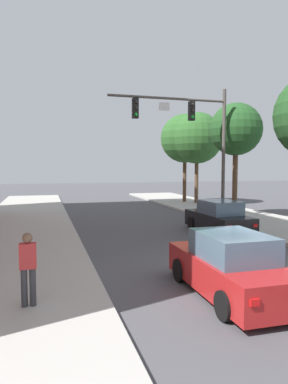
% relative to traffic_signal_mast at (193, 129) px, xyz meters
% --- Properties ---
extents(ground_plane, '(120.00, 120.00, 0.00)m').
position_rel_traffic_signal_mast_xyz_m(ground_plane, '(-2.65, -9.28, -5.36)').
color(ground_plane, '#4C4C51').
extents(sidewalk_left, '(5.00, 60.00, 0.15)m').
position_rel_traffic_signal_mast_xyz_m(sidewalk_left, '(-9.15, -9.28, -5.28)').
color(sidewalk_left, '#B2AFA8').
rests_on(sidewalk_left, ground).
extents(traffic_signal_mast, '(6.87, 0.38, 7.50)m').
position_rel_traffic_signal_mast_xyz_m(traffic_signal_mast, '(0.00, 0.00, 0.00)').
color(traffic_signal_mast, '#514C47').
rests_on(traffic_signal_mast, sidewalk_right).
extents(car_lead_black, '(1.88, 4.26, 1.60)m').
position_rel_traffic_signal_mast_xyz_m(car_lead_black, '(0.04, -3.09, -4.63)').
color(car_lead_black, black).
rests_on(car_lead_black, ground).
extents(car_following_red, '(1.87, 4.26, 1.60)m').
position_rel_traffic_signal_mast_xyz_m(car_following_red, '(-3.66, -10.59, -4.63)').
color(car_following_red, '#B21E1E').
rests_on(car_following_red, ground).
extents(pedestrian_sidewalk_left_walker, '(0.36, 0.22, 1.64)m').
position_rel_traffic_signal_mast_xyz_m(pedestrian_sidewalk_left_walker, '(-8.46, -10.29, -4.29)').
color(pedestrian_sidewalk_left_walker, '#333338').
rests_on(pedestrian_sidewalk_left_walker, sidewalk_left).
extents(street_tree_second, '(3.24, 3.24, 7.01)m').
position_rel_traffic_signal_mast_xyz_m(street_tree_second, '(3.43, 1.19, 0.14)').
color(street_tree_second, brown).
rests_on(street_tree_second, sidewalk_right).
extents(street_tree_third, '(4.32, 4.32, 7.65)m').
position_rel_traffic_signal_mast_xyz_m(street_tree_third, '(4.41, 9.06, 0.27)').
color(street_tree_third, brown).
rests_on(street_tree_third, sidewalk_right).
extents(street_tree_farthest, '(4.24, 4.24, 7.66)m').
position_rel_traffic_signal_mast_xyz_m(street_tree_farthest, '(3.82, 10.26, 0.31)').
color(street_tree_farthest, brown).
rests_on(street_tree_farthest, sidewalk_right).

